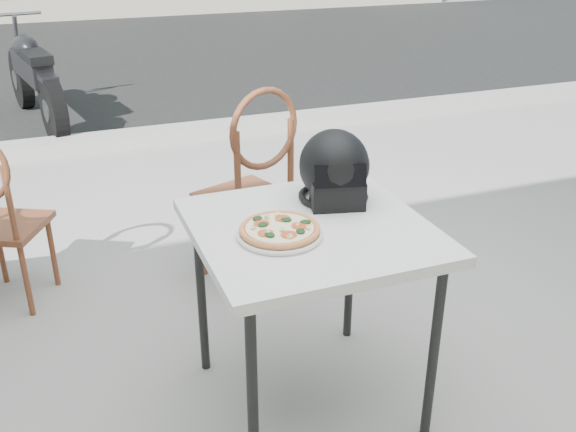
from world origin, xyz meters
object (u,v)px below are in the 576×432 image
object	(u,v)px
plate	(280,234)
pizza	(280,229)
helmet	(334,170)
motorcycle	(34,79)
cafe_table_main	(310,242)
cafe_chair_main	(253,178)

from	to	relation	value
plate	pizza	size ratio (longest dim) A/B	0.85
helmet	motorcycle	size ratio (longest dim) A/B	0.18
cafe_table_main	motorcycle	size ratio (longest dim) A/B	0.43
cafe_table_main	cafe_chair_main	distance (m)	0.99
pizza	motorcycle	size ratio (longest dim) A/B	0.19
cafe_table_main	pizza	xyz separation A→B (m)	(-0.14, -0.05, 0.10)
cafe_chair_main	pizza	bearing A→B (deg)	57.67
plate	cafe_chair_main	bearing A→B (deg)	77.31
cafe_table_main	cafe_chair_main	bearing A→B (deg)	84.56
cafe_table_main	helmet	xyz separation A→B (m)	(0.17, 0.18, 0.20)
pizza	cafe_chair_main	world-z (taller)	cafe_chair_main
plate	helmet	size ratio (longest dim) A/B	0.92
pizza	cafe_chair_main	xyz separation A→B (m)	(0.23, 1.02, -0.22)
plate	helmet	bearing A→B (deg)	36.15
cafe_table_main	motorcycle	bearing A→B (deg)	101.44
pizza	plate	bearing A→B (deg)	-130.61
helmet	cafe_chair_main	bearing A→B (deg)	109.51
plate	pizza	distance (m)	0.02
cafe_table_main	cafe_chair_main	size ratio (longest dim) A/B	0.77
cafe_chair_main	motorcycle	xyz separation A→B (m)	(-1.01, 3.57, -0.18)
plate	motorcycle	bearing A→B (deg)	99.66
plate	cafe_chair_main	size ratio (longest dim) A/B	0.29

